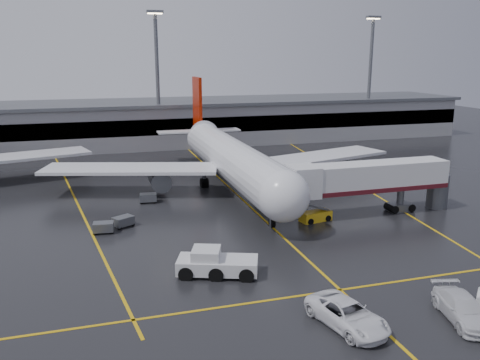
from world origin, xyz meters
name	(u,v)px	position (x,y,z in m)	size (l,w,h in m)	color
ground	(251,208)	(0.00, 0.00, 0.00)	(220.00, 220.00, 0.00)	black
apron_line_centre	(251,208)	(0.00, 0.00, 0.01)	(0.25, 90.00, 0.02)	gold
apron_line_stop	(340,290)	(0.00, -22.00, 0.01)	(60.00, 0.25, 0.02)	gold
apron_line_left	(75,199)	(-20.00, 10.00, 0.01)	(0.25, 70.00, 0.02)	gold
apron_line_right	(347,178)	(18.00, 10.00, 0.01)	(0.25, 70.00, 0.02)	gold
terminal	(180,121)	(0.00, 47.93, 4.32)	(122.00, 19.00, 8.60)	gray
light_mast_mid	(157,72)	(-5.00, 42.00, 14.47)	(3.00, 1.20, 25.45)	#595B60
light_mast_right	(370,70)	(40.00, 42.00, 14.47)	(3.00, 1.20, 25.45)	#595B60
main_airliner	(229,157)	(0.00, 9.70, 4.21)	(48.80, 45.60, 14.10)	silver
jet_bridge	(370,180)	(11.87, -6.00, 3.93)	(19.90, 3.40, 6.05)	silver
pushback_tractor	(215,264)	(-8.46, -16.57, 0.92)	(6.98, 4.68, 2.32)	silver
belt_loader	(316,216)	(5.21, -6.47, 0.54)	(3.69, 2.20, 2.20)	gold
service_van_a	(347,314)	(-2.07, -26.82, 0.86)	(2.86, 6.20, 1.72)	white
service_van_b	(463,308)	(5.80, -28.30, 0.85)	(2.37, 5.83, 1.69)	silver
baggage_cart_a	(123,221)	(-14.87, -2.50, 0.63)	(2.38, 2.13, 1.12)	#595B60
baggage_cart_b	(103,227)	(-16.90, -3.83, 0.63)	(2.13, 1.51, 1.12)	#595B60
baggage_cart_c	(148,198)	(-11.37, 5.67, 0.63)	(2.14, 1.53, 1.12)	#595B60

